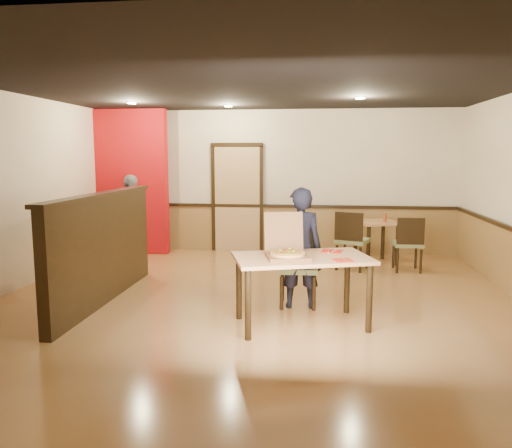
% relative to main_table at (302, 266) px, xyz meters
% --- Properties ---
extents(floor, '(7.00, 7.00, 0.00)m').
position_rel_main_table_xyz_m(floor, '(-0.62, 0.84, -0.69)').
color(floor, '#B57F46').
rests_on(floor, ground).
extents(ceiling, '(7.00, 7.00, 0.00)m').
position_rel_main_table_xyz_m(ceiling, '(-0.62, 0.84, 2.11)').
color(ceiling, black).
rests_on(ceiling, wall_back).
extents(wall_back, '(7.00, 0.00, 7.00)m').
position_rel_main_table_xyz_m(wall_back, '(-0.62, 4.34, 0.71)').
color(wall_back, '#F4E5BF').
rests_on(wall_back, floor).
extents(wall_left, '(0.00, 7.00, 7.00)m').
position_rel_main_table_xyz_m(wall_left, '(-4.12, 0.84, 0.71)').
color(wall_left, '#F4E5BF').
rests_on(wall_left, floor).
extents(wainscot_back, '(7.00, 0.04, 0.90)m').
position_rel_main_table_xyz_m(wainscot_back, '(-0.62, 4.31, -0.24)').
color(wainscot_back, olive).
rests_on(wainscot_back, floor).
extents(chair_rail_back, '(7.00, 0.06, 0.06)m').
position_rel_main_table_xyz_m(chair_rail_back, '(-0.62, 4.29, 0.23)').
color(chair_rail_back, black).
rests_on(chair_rail_back, wall_back).
extents(back_door, '(0.90, 0.06, 2.10)m').
position_rel_main_table_xyz_m(back_door, '(-1.42, 4.30, 0.36)').
color(back_door, tan).
rests_on(back_door, wall_back).
extents(booth_partition, '(0.20, 3.10, 1.44)m').
position_rel_main_table_xyz_m(booth_partition, '(-2.62, 0.64, 0.04)').
color(booth_partition, black).
rests_on(booth_partition, floor).
extents(red_accent_panel, '(1.60, 0.20, 2.78)m').
position_rel_main_table_xyz_m(red_accent_panel, '(-3.52, 3.84, 0.71)').
color(red_accent_panel, '#B20C11').
rests_on(red_accent_panel, floor).
extents(spot_a, '(0.14, 0.14, 0.02)m').
position_rel_main_table_xyz_m(spot_a, '(-2.92, 2.64, 2.09)').
color(spot_a, beige).
rests_on(spot_a, ceiling).
extents(spot_b, '(0.14, 0.14, 0.02)m').
position_rel_main_table_xyz_m(spot_b, '(-1.42, 3.34, 2.09)').
color(spot_b, beige).
rests_on(spot_b, ceiling).
extents(spot_c, '(0.14, 0.14, 0.02)m').
position_rel_main_table_xyz_m(spot_c, '(0.78, 2.34, 2.09)').
color(spot_c, beige).
rests_on(spot_c, ceiling).
extents(main_table, '(1.68, 1.25, 0.80)m').
position_rel_main_table_xyz_m(main_table, '(0.00, 0.00, 0.00)').
color(main_table, tan).
rests_on(main_table, floor).
extents(diner_chair, '(0.51, 0.51, 0.99)m').
position_rel_main_table_xyz_m(diner_chair, '(-0.07, 0.83, -0.15)').
color(diner_chair, olive).
rests_on(diner_chair, floor).
extents(side_chair_left, '(0.64, 0.64, 1.00)m').
position_rel_main_table_xyz_m(side_chair_left, '(0.74, 2.84, -0.15)').
color(side_chair_left, olive).
rests_on(side_chair_left, floor).
extents(side_chair_right, '(0.47, 0.47, 0.92)m').
position_rel_main_table_xyz_m(side_chair_right, '(1.67, 2.84, -0.19)').
color(side_chair_right, olive).
rests_on(side_chair_right, floor).
extents(side_table, '(0.90, 0.90, 0.76)m').
position_rel_main_table_xyz_m(side_table, '(1.22, 3.46, -0.11)').
color(side_table, tan).
rests_on(side_table, floor).
extents(diner, '(0.59, 0.42, 1.54)m').
position_rel_main_table_xyz_m(diner, '(-0.05, 0.68, 0.08)').
color(diner, black).
rests_on(diner, floor).
extents(passerby, '(0.58, 0.99, 1.58)m').
position_rel_main_table_xyz_m(passerby, '(-3.20, 3.13, 0.10)').
color(passerby, gray).
rests_on(passerby, floor).
extents(pizza_box, '(0.56, 0.62, 0.48)m').
position_rel_main_table_xyz_m(pizza_box, '(-0.17, -0.05, 0.17)').
color(pizza_box, brown).
rests_on(pizza_box, main_table).
extents(pizza, '(0.41, 0.41, 0.03)m').
position_rel_main_table_xyz_m(pizza, '(-0.16, -0.10, 0.16)').
color(pizza, '#F4A858').
rests_on(pizza, pizza_box).
extents(napkin_near, '(0.25, 0.25, 0.01)m').
position_rel_main_table_xyz_m(napkin_near, '(0.44, -0.16, 0.11)').
color(napkin_near, red).
rests_on(napkin_near, main_table).
extents(napkin_far, '(0.28, 0.28, 0.01)m').
position_rel_main_table_xyz_m(napkin_far, '(0.34, 0.33, 0.11)').
color(napkin_far, red).
rests_on(napkin_far, main_table).
extents(condiment, '(0.06, 0.06, 0.16)m').
position_rel_main_table_xyz_m(condiment, '(1.35, 3.38, 0.14)').
color(condiment, '#973C1B').
rests_on(condiment, side_table).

